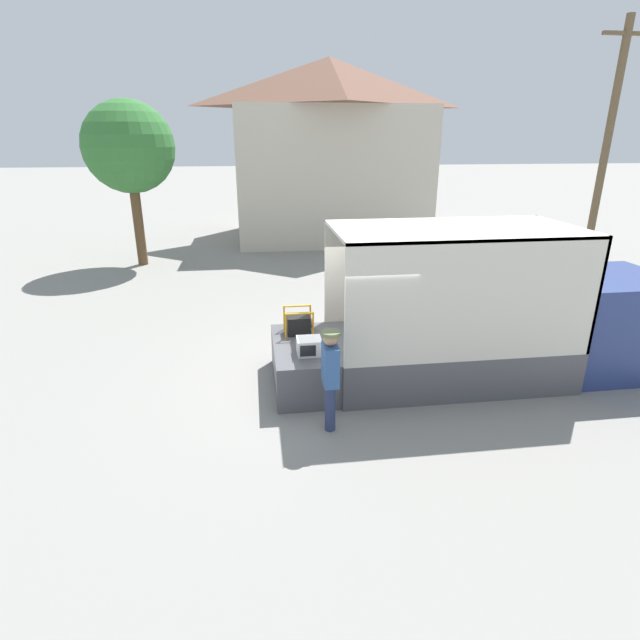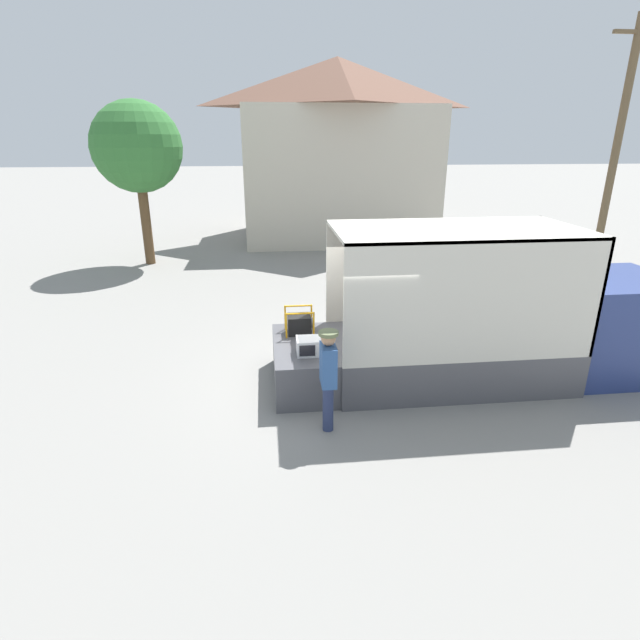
{
  "view_description": "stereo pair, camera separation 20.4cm",
  "coord_description": "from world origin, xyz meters",
  "px_view_note": "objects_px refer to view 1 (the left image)",
  "views": [
    {
      "loc": [
        -1.45,
        -8.89,
        4.63
      ],
      "look_at": [
        -0.28,
        -0.2,
        1.4
      ],
      "focal_mm": 28.0,
      "sensor_mm": 36.0,
      "label": 1
    },
    {
      "loc": [
        -1.25,
        -8.91,
        4.63
      ],
      "look_at": [
        -0.28,
        -0.2,
        1.4
      ],
      "focal_mm": 28.0,
      "sensor_mm": 36.0,
      "label": 2
    }
  ],
  "objects_px": {
    "box_truck": "(520,331)",
    "utility_pole": "(607,143)",
    "microwave": "(309,346)",
    "worker_person": "(330,371)",
    "portable_generator": "(299,324)",
    "street_tree": "(129,148)"
  },
  "relations": [
    {
      "from": "box_truck",
      "to": "microwave",
      "type": "bearing_deg",
      "value": -173.65
    },
    {
      "from": "box_truck",
      "to": "portable_generator",
      "type": "height_order",
      "value": "box_truck"
    },
    {
      "from": "utility_pole",
      "to": "street_tree",
      "type": "height_order",
      "value": "utility_pole"
    },
    {
      "from": "microwave",
      "to": "street_tree",
      "type": "height_order",
      "value": "street_tree"
    },
    {
      "from": "worker_person",
      "to": "utility_pole",
      "type": "xyz_separation_m",
      "value": [
        11.72,
        10.43,
        3.32
      ]
    },
    {
      "from": "microwave",
      "to": "portable_generator",
      "type": "relative_size",
      "value": 0.77
    },
    {
      "from": "worker_person",
      "to": "street_tree",
      "type": "xyz_separation_m",
      "value": [
        -5.39,
        12.41,
        3.17
      ]
    },
    {
      "from": "box_truck",
      "to": "portable_generator",
      "type": "relative_size",
      "value": 11.71
    },
    {
      "from": "box_truck",
      "to": "street_tree",
      "type": "bearing_deg",
      "value": 131.97
    },
    {
      "from": "microwave",
      "to": "portable_generator",
      "type": "distance_m",
      "value": 1.06
    },
    {
      "from": "worker_person",
      "to": "utility_pole",
      "type": "height_order",
      "value": "utility_pole"
    },
    {
      "from": "box_truck",
      "to": "street_tree",
      "type": "xyz_separation_m",
      "value": [
        -9.6,
        10.68,
        3.38
      ]
    },
    {
      "from": "portable_generator",
      "to": "street_tree",
      "type": "distance_m",
      "value": 11.77
    },
    {
      "from": "portable_generator",
      "to": "worker_person",
      "type": "bearing_deg",
      "value": -82.93
    },
    {
      "from": "box_truck",
      "to": "utility_pole",
      "type": "xyz_separation_m",
      "value": [
        7.51,
        8.7,
        3.54
      ]
    },
    {
      "from": "utility_pole",
      "to": "street_tree",
      "type": "distance_m",
      "value": 17.23
    },
    {
      "from": "box_truck",
      "to": "street_tree",
      "type": "height_order",
      "value": "street_tree"
    },
    {
      "from": "street_tree",
      "to": "box_truck",
      "type": "bearing_deg",
      "value": -48.03
    },
    {
      "from": "microwave",
      "to": "worker_person",
      "type": "height_order",
      "value": "worker_person"
    },
    {
      "from": "box_truck",
      "to": "street_tree",
      "type": "distance_m",
      "value": 14.75
    },
    {
      "from": "worker_person",
      "to": "microwave",
      "type": "bearing_deg",
      "value": 99.44
    },
    {
      "from": "box_truck",
      "to": "worker_person",
      "type": "xyz_separation_m",
      "value": [
        -4.21,
        -1.73,
        0.22
      ]
    }
  ]
}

